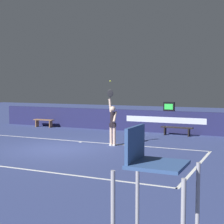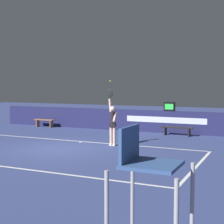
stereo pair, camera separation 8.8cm
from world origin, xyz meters
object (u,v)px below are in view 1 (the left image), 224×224
at_px(courtside_bench_near, 177,129).
at_px(courtside_bench_far, 44,121).
at_px(tennis_player, 113,122).
at_px(speed_display, 169,107).
at_px(umpire_chair, 153,195).
at_px(tennis_ball, 110,81).

height_order(courtside_bench_near, courtside_bench_far, courtside_bench_far).
bearing_deg(tennis_player, speed_display, 76.24).
distance_m(speed_display, courtside_bench_far, 8.20).
bearing_deg(speed_display, tennis_player, -103.76).
xyz_separation_m(speed_display, tennis_player, (-1.23, -5.01, -0.45)).
distance_m(speed_display, umpire_chair, 15.86).
height_order(speed_display, courtside_bench_far, speed_display).
distance_m(speed_display, tennis_ball, 5.62).
relative_size(speed_display, courtside_bench_near, 0.36).
xyz_separation_m(tennis_player, courtside_bench_far, (-6.87, 4.37, -0.68)).
height_order(speed_display, umpire_chair, umpire_chair).
relative_size(tennis_ball, umpire_chair, 0.03).
bearing_deg(courtside_bench_near, tennis_ball, -112.58).
distance_m(umpire_chair, courtside_bench_near, 14.96).
xyz_separation_m(tennis_ball, courtside_bench_near, (1.87, 4.50, -2.53)).
bearing_deg(tennis_ball, tennis_player, 93.53).
height_order(tennis_player, tennis_ball, tennis_ball).
distance_m(tennis_player, courtside_bench_far, 8.17).
bearing_deg(umpire_chair, tennis_ball, 117.19).
bearing_deg(tennis_player, tennis_ball, -86.47).
relative_size(tennis_ball, courtside_bench_far, 0.05).
bearing_deg(umpire_chair, courtside_bench_far, 129.32).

